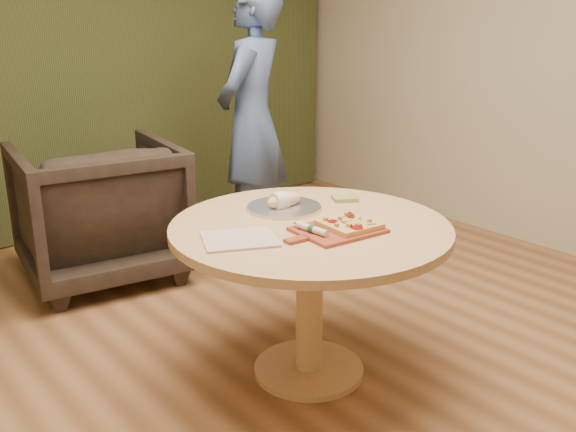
# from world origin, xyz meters

# --- Properties ---
(room_shell) EXTENTS (5.04, 6.04, 2.84)m
(room_shell) POSITION_xyz_m (0.00, 0.00, 1.40)
(room_shell) COLOR #98653D
(room_shell) RESTS_ON ground
(curtain) EXTENTS (4.80, 0.14, 2.78)m
(curtain) POSITION_xyz_m (0.00, 2.90, 1.40)
(curtain) COLOR #2D3418
(curtain) RESTS_ON ground
(pedestal_table) EXTENTS (1.26, 1.26, 0.75)m
(pedestal_table) POSITION_xyz_m (0.04, 0.17, 0.61)
(pedestal_table) COLOR tan
(pedestal_table) RESTS_ON ground
(pizza_paddle) EXTENTS (0.46, 0.31, 0.01)m
(pizza_paddle) POSITION_xyz_m (0.05, 0.02, 0.76)
(pizza_paddle) COLOR brown
(pizza_paddle) RESTS_ON pedestal_table
(flatbread_pizza) EXTENTS (0.24, 0.24, 0.04)m
(flatbread_pizza) POSITION_xyz_m (0.12, 0.01, 0.78)
(flatbread_pizza) COLOR tan
(flatbread_pizza) RESTS_ON pizza_paddle
(cutlery_roll) EXTENTS (0.04, 0.20, 0.03)m
(cutlery_roll) POSITION_xyz_m (-0.06, 0.05, 0.78)
(cutlery_roll) COLOR beige
(cutlery_roll) RESTS_ON pizza_paddle
(newspaper) EXTENTS (0.38, 0.35, 0.01)m
(newspaper) POSITION_xyz_m (-0.33, 0.20, 0.76)
(newspaper) COLOR white
(newspaper) RESTS_ON pedestal_table
(serving_tray) EXTENTS (0.36, 0.36, 0.02)m
(serving_tray) POSITION_xyz_m (0.09, 0.42, 0.76)
(serving_tray) COLOR silver
(serving_tray) RESTS_ON pedestal_table
(bread_roll) EXTENTS (0.19, 0.09, 0.09)m
(bread_roll) POSITION_xyz_m (0.08, 0.42, 0.79)
(bread_roll) COLOR #DFB788
(bread_roll) RESTS_ON serving_tray
(green_packet) EXTENTS (0.15, 0.15, 0.02)m
(green_packet) POSITION_xyz_m (0.42, 0.35, 0.76)
(green_packet) COLOR olive
(green_packet) RESTS_ON pedestal_table
(armchair) EXTENTS (1.07, 1.02, 0.98)m
(armchair) POSITION_xyz_m (-0.23, 1.91, 0.49)
(armchair) COLOR black
(armchair) RESTS_ON ground
(person_standing) EXTENTS (0.81, 0.73, 1.86)m
(person_standing) POSITION_xyz_m (0.82, 1.69, 0.93)
(person_standing) COLOR #415986
(person_standing) RESTS_ON ground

